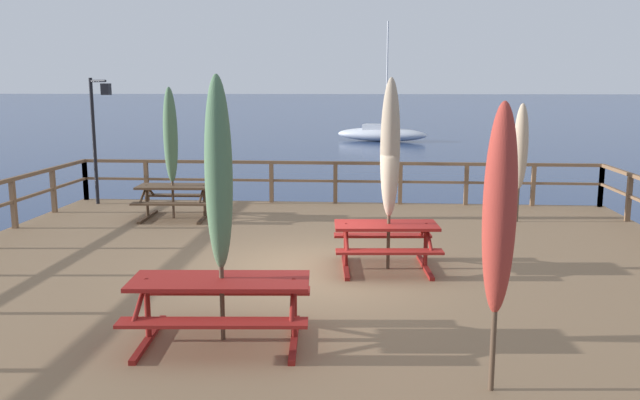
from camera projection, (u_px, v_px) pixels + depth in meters
The scene contains 13 objects.
ground_plane at pixel (316, 304), 10.73m from camera, with size 600.00×600.00×0.00m, color navy.
wooden_deck at pixel (316, 287), 10.67m from camera, with size 13.64×12.57×0.60m, color #846647.
railing_waterside_far at pixel (335, 175), 16.51m from camera, with size 13.44×0.10×1.09m.
picnic_table_back_left at pixel (386, 237), 10.55m from camera, with size 1.78×1.53×0.78m.
picnic_table_back_right at pixel (220, 296), 7.53m from camera, with size 2.19×1.55×0.78m.
picnic_table_mid_centre at pixel (175, 195), 14.64m from camera, with size 1.75×1.48×0.78m.
patio_umbrella_short_back at pixel (390, 149), 10.32m from camera, with size 0.32×0.32×3.14m.
patio_umbrella_tall_back_left at pixel (219, 175), 7.33m from camera, with size 0.32×0.32×3.13m.
patio_umbrella_tall_mid_right at pixel (170, 136), 14.41m from camera, with size 0.32×0.32×2.98m.
patio_umbrella_short_mid at pixel (500, 211), 6.09m from camera, with size 0.32×0.32×2.86m.
patio_umbrella_short_front at pixel (521, 147), 14.08m from camera, with size 0.32×0.32×2.63m.
lamp_post_hooked at pixel (98, 122), 16.10m from camera, with size 0.64×0.39×3.20m.
sailboat_distant at pixel (381, 134), 42.45m from camera, with size 6.23×3.12×7.72m.
Camera 1 is at (0.86, -10.22, 3.59)m, focal length 36.00 mm.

